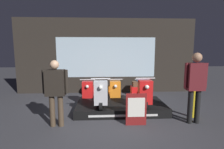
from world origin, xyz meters
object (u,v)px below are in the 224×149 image
Objects in this scene: person_left_browsing at (55,88)px; scooter_display_left at (101,93)px; scooter_backrow_1 at (114,91)px; street_bollard at (193,103)px; price_sign_board at (136,109)px; scooter_display_right at (141,92)px; scooter_backrow_2 at (139,90)px; scooter_backrow_0 at (89,91)px; person_right_browsing at (195,82)px.

scooter_display_left is at bearing 42.17° from person_left_browsing.
scooter_backrow_1 reaches higher than street_bollard.
price_sign_board is (1.96, -0.05, -0.56)m from person_left_browsing.
scooter_display_right reaches higher than scooter_backrow_2.
scooter_display_left is 1.00× the size of person_left_browsing.
price_sign_board is at bearing -59.99° from scooter_backrow_0.
price_sign_board is at bearing -178.06° from person_right_browsing.
price_sign_board is at bearing -1.48° from person_left_browsing.
person_right_browsing reaches higher than scooter_display_left.
price_sign_board is at bearing -107.86° from scooter_display_right.
scooter_display_left is 1.21m from scooter_display_right.
person_left_browsing is at bearing -124.54° from scooter_backrow_1.
scooter_backrow_1 is 0.90× the size of person_right_browsing.
person_left_browsing is 0.90× the size of person_right_browsing.
scooter_backrow_1 is at bearing 69.56° from scooter_display_left.
scooter_backrow_1 is 1.96× the size of street_bollard.
scooter_backrow_0 is 1.00× the size of scooter_backrow_2.
scooter_backrow_2 is at bearing 0.00° from scooter_backrow_0.
scooter_display_right reaches higher than price_sign_board.
scooter_backrow_1 is 2.83m from person_left_browsing.
street_bollard is (1.34, -0.61, -0.17)m from scooter_display_right.
person_right_browsing reaches higher than scooter_backrow_1.
scooter_backrow_0 is at bearing 147.84° from street_bollard.
price_sign_board is (1.34, -2.32, 0.07)m from scooter_backrow_0.
scooter_display_right reaches higher than scooter_backrow_1.
person_left_browsing is (-2.29, -0.98, 0.39)m from scooter_display_right.
person_left_browsing reaches higher than scooter_display_left.
person_right_browsing reaches higher than scooter_display_right.
scooter_display_left is 1.39m from scooter_backrow_0.
scooter_backrow_2 is at bearing 42.18° from person_left_browsing.
scooter_backrow_2 is 2.57m from person_right_browsing.
scooter_backrow_0 is at bearing 142.36° from scooter_display_right.
person_right_browsing is (1.16, -0.98, 0.49)m from scooter_display_right.
scooter_backrow_0 is 1.00× the size of person_left_browsing.
person_left_browsing reaches higher than scooter_backrow_0.
person_left_browsing is at bearing -156.86° from scooter_display_right.
scooter_backrow_2 is 1.00× the size of person_left_browsing.
person_right_browsing reaches higher than person_left_browsing.
scooter_display_left is 1.00× the size of scooter_backrow_0.
person_left_browsing is 3.46m from person_right_browsing.
scooter_backrow_2 is 1.96× the size of street_bollard.
person_left_browsing is (-1.56, -2.27, 0.63)m from scooter_backrow_1.
scooter_display_left is at bearing -110.44° from scooter_backrow_1.
scooter_backrow_0 and scooter_backrow_2 have the same top height.
person_left_browsing is (-2.51, -2.27, 0.63)m from scooter_backrow_2.
street_bollard is (0.18, 0.38, -0.66)m from person_right_browsing.
person_right_browsing is at bearing -38.69° from scooter_backrow_0.
scooter_display_right is at bearing 139.86° from person_right_browsing.
person_left_browsing is 2.01× the size of price_sign_board.
scooter_backrow_1 is 1.00× the size of scooter_backrow_2.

